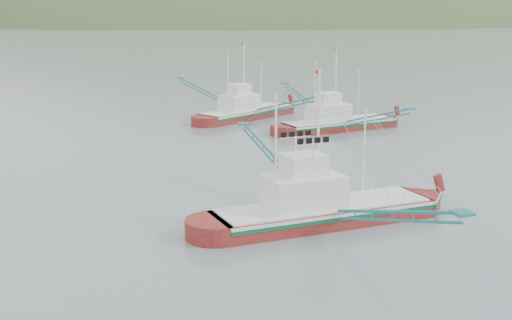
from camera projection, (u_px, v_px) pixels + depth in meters
name	position (u px, v px, depth m)	size (l,w,h in m)	color
ground	(292.00, 233.00, 42.41)	(1200.00, 1200.00, 0.00)	slate
main_boat	(320.00, 200.00, 43.92)	(14.26, 25.56, 10.34)	maroon
bg_boat_far	(246.00, 102.00, 82.63)	(14.06, 22.00, 9.48)	maroon
bg_boat_right	(337.00, 117.00, 75.42)	(12.99, 22.90, 9.30)	maroon
headland_right	(357.00, 18.00, 517.61)	(684.00, 432.00, 306.00)	#40532B
ridge_distant	(42.00, 16.00, 563.15)	(960.00, 400.00, 240.00)	slate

